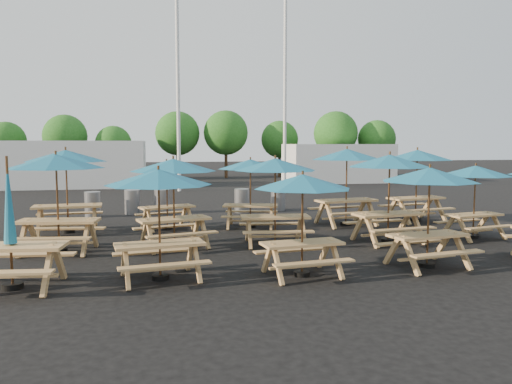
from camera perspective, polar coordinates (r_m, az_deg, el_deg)
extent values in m
plane|color=black|center=(14.44, 1.10, -4.91)|extent=(120.00, 120.00, 0.00)
cube|color=#A6774A|center=(10.03, -26.23, -5.63)|extent=(1.94, 0.91, 0.06)
cube|color=#A6774A|center=(10.73, -24.83, -6.53)|extent=(1.90, 0.44, 0.04)
cylinder|color=black|center=(10.19, -26.05, -9.61)|extent=(0.38, 0.38, 0.10)
cylinder|color=brown|center=(9.96, -26.33, -3.21)|extent=(0.05, 0.05, 2.40)
cone|color=#176387|center=(9.91, -26.43, -0.82)|extent=(0.23, 0.23, 1.57)
cube|color=#A6774A|center=(12.91, -21.67, -3.09)|extent=(1.95, 0.95, 0.06)
cube|color=#A6774A|center=(12.32, -22.62, -4.94)|extent=(1.89, 0.49, 0.04)
cube|color=#A6774A|center=(13.60, -20.72, -3.92)|extent=(1.89, 0.49, 0.04)
cylinder|color=black|center=(13.04, -21.56, -6.21)|extent=(0.37, 0.37, 0.10)
cylinder|color=brown|center=(12.86, -21.74, -1.21)|extent=(0.05, 0.05, 2.39)
cone|color=#176387|center=(12.79, -21.90, 3.28)|extent=(2.53, 2.53, 0.33)
cube|color=#A6774A|center=(15.67, -20.74, -1.52)|extent=(1.98, 0.91, 0.06)
cube|color=#A6774A|center=(15.01, -20.94, -3.01)|extent=(1.94, 0.43, 0.04)
cube|color=#A6774A|center=(16.41, -20.48, -2.30)|extent=(1.94, 0.43, 0.04)
cylinder|color=black|center=(15.77, -20.65, -4.18)|extent=(0.39, 0.39, 0.11)
cylinder|color=brown|center=(15.63, -20.79, 0.08)|extent=(0.05, 0.05, 2.46)
cone|color=#176387|center=(15.57, -20.92, 3.89)|extent=(2.52, 2.52, 0.34)
cube|color=#A6774A|center=(9.81, -10.94, -5.88)|extent=(1.77, 0.92, 0.06)
cube|color=#A6774A|center=(9.27, -10.31, -8.25)|extent=(1.70, 0.50, 0.04)
cube|color=#A6774A|center=(10.46, -11.45, -6.69)|extent=(1.70, 0.50, 0.04)
cylinder|color=black|center=(9.95, -10.87, -9.53)|extent=(0.34, 0.34, 0.09)
cylinder|color=brown|center=(9.74, -10.98, -3.66)|extent=(0.04, 0.04, 2.15)
cone|color=#176387|center=(9.64, -11.08, 1.67)|extent=(2.34, 2.34, 0.30)
cube|color=#A6774A|center=(12.72, -9.34, -3.08)|extent=(1.90, 1.16, 0.06)
cube|color=#A6774A|center=(12.15, -8.39, -4.83)|extent=(1.77, 0.73, 0.04)
cube|color=#A6774A|center=(13.38, -10.17, -3.91)|extent=(1.77, 0.73, 0.04)
cylinder|color=black|center=(12.84, -9.29, -6.08)|extent=(0.35, 0.35, 0.10)
cylinder|color=brown|center=(12.66, -9.37, -1.27)|extent=(0.04, 0.04, 2.27)
cone|color=#176387|center=(12.59, -9.44, 3.06)|extent=(2.66, 2.66, 0.32)
cube|color=#A6774A|center=(15.61, -10.11, -1.70)|extent=(1.76, 1.13, 0.05)
cube|color=#A6774A|center=(15.09, -9.34, -2.95)|extent=(1.63, 0.74, 0.04)
cube|color=#A6774A|center=(16.22, -10.79, -2.39)|extent=(1.63, 0.74, 0.04)
cylinder|color=black|center=(15.70, -10.07, -3.98)|extent=(0.33, 0.33, 0.09)
cylinder|color=brown|center=(15.57, -10.13, -0.33)|extent=(0.04, 0.04, 2.10)
cone|color=#176387|center=(15.51, -10.19, 2.94)|extent=(2.52, 2.52, 0.29)
cube|color=#A6774A|center=(9.94, 5.29, -5.85)|extent=(1.67, 0.83, 0.05)
cube|color=#A6774A|center=(9.48, 6.69, -8.03)|extent=(1.61, 0.43, 0.04)
cube|color=#A6774A|center=(10.52, 4.00, -6.64)|extent=(1.61, 0.43, 0.04)
cylinder|color=black|center=(10.08, 5.26, -9.27)|extent=(0.32, 0.32, 0.09)
cylinder|color=brown|center=(9.88, 5.31, -3.78)|extent=(0.04, 0.04, 2.04)
cone|color=#176387|center=(9.78, 5.35, 1.21)|extent=(2.17, 2.17, 0.28)
cube|color=#A6774A|center=(12.97, 2.20, -2.85)|extent=(1.83, 0.85, 0.06)
cube|color=#A6774A|center=(12.38, 2.59, -4.59)|extent=(1.79, 0.40, 0.04)
cube|color=#A6774A|center=(13.65, 1.83, -3.64)|extent=(1.79, 0.40, 0.04)
cylinder|color=black|center=(13.08, 2.18, -5.79)|extent=(0.35, 0.35, 0.10)
cylinder|color=brown|center=(12.91, 2.20, -1.07)|extent=(0.04, 0.04, 2.27)
cone|color=#176387|center=(12.84, 2.22, 3.17)|extent=(2.33, 2.33, 0.32)
cube|color=#A6774A|center=(15.62, -0.64, -1.55)|extent=(1.79, 1.03, 0.06)
cube|color=#A6774A|center=(15.04, -0.78, -2.86)|extent=(1.70, 0.62, 0.04)
cube|color=#A6774A|center=(16.26, -0.51, -2.23)|extent=(1.70, 0.62, 0.04)
cylinder|color=black|center=(15.71, -0.64, -3.89)|extent=(0.34, 0.34, 0.09)
cylinder|color=brown|center=(15.57, -0.64, -0.14)|extent=(0.04, 0.04, 2.16)
cone|color=#176387|center=(15.51, -0.64, 3.20)|extent=(2.46, 2.46, 0.30)
cube|color=#A6774A|center=(11.20, 19.04, -4.68)|extent=(1.76, 0.93, 0.06)
cube|color=#A6774A|center=(10.79, 21.07, -6.59)|extent=(1.69, 0.51, 0.04)
cube|color=#A6774A|center=(11.72, 17.09, -5.52)|extent=(1.69, 0.51, 0.04)
cylinder|color=black|center=(11.33, 18.93, -7.88)|extent=(0.34, 0.34, 0.09)
cylinder|color=brown|center=(11.14, 19.10, -2.75)|extent=(0.04, 0.04, 2.14)
cone|color=#176387|center=(11.05, 19.25, 1.89)|extent=(2.34, 2.34, 0.30)
cube|color=#A6774A|center=(13.69, 14.89, -2.46)|extent=(1.93, 0.98, 0.06)
cube|color=#A6774A|center=(13.19, 16.50, -4.11)|extent=(1.86, 0.53, 0.04)
cube|color=#A6774A|center=(14.30, 13.35, -3.29)|extent=(1.86, 0.53, 0.04)
cylinder|color=black|center=(13.81, 14.82, -5.36)|extent=(0.37, 0.37, 0.10)
cylinder|color=brown|center=(13.64, 14.93, -0.71)|extent=(0.05, 0.05, 2.36)
cone|color=#176387|center=(13.58, 15.04, 3.47)|extent=(2.54, 2.54, 0.33)
cube|color=#A6774A|center=(16.34, 10.26, -0.95)|extent=(2.04, 1.05, 0.06)
cube|color=#A6774A|center=(15.77, 11.53, -2.35)|extent=(1.96, 0.57, 0.04)
cube|color=#A6774A|center=(16.99, 9.05, -1.75)|extent=(1.96, 0.57, 0.04)
cylinder|color=black|center=(16.44, 10.22, -3.53)|extent=(0.39, 0.39, 0.11)
cylinder|color=brown|center=(16.30, 10.29, 0.59)|extent=(0.05, 0.05, 2.48)
cone|color=#176387|center=(16.24, 10.35, 4.27)|extent=(2.69, 2.69, 0.34)
cube|color=#A6774A|center=(15.09, 23.63, -2.40)|extent=(1.69, 0.93, 0.05)
cube|color=#A6774A|center=(14.73, 25.22, -3.66)|extent=(1.61, 0.54, 0.04)
cube|color=#A6774A|center=(15.54, 22.05, -3.09)|extent=(1.61, 0.54, 0.04)
cylinder|color=black|center=(15.18, 23.54, -4.69)|extent=(0.32, 0.32, 0.09)
cylinder|color=brown|center=(15.05, 23.68, -1.03)|extent=(0.04, 0.04, 2.04)
cone|color=#176387|center=(14.98, 23.81, 2.24)|extent=(2.28, 2.28, 0.28)
cube|color=#A6774A|center=(17.74, 17.82, -0.67)|extent=(2.01, 1.08, 0.06)
cube|color=#A6774A|center=(17.25, 19.25, -1.91)|extent=(1.93, 0.61, 0.04)
cube|color=#A6774A|center=(18.32, 16.41, -1.41)|extent=(1.93, 0.61, 0.04)
cylinder|color=black|center=(17.83, 17.75, -3.00)|extent=(0.38, 0.38, 0.11)
cylinder|color=brown|center=(17.71, 17.86, 0.73)|extent=(0.05, 0.05, 2.44)
cone|color=#176387|center=(17.65, 17.96, 4.06)|extent=(2.70, 2.70, 0.34)
cylinder|color=gray|center=(18.85, -18.17, -1.34)|extent=(0.56, 0.56, 0.91)
cylinder|color=gray|center=(19.24, -13.97, -1.10)|extent=(0.56, 0.56, 0.91)
cylinder|color=gray|center=(19.16, -10.70, -1.06)|extent=(0.56, 0.56, 0.91)
cylinder|color=gray|center=(19.08, -1.64, -0.99)|extent=(0.56, 0.56, 0.91)
cylinder|color=gray|center=(19.72, 2.53, -0.78)|extent=(0.56, 0.56, 0.91)
cylinder|color=silver|center=(28.13, -8.92, 12.36)|extent=(0.20, 0.20, 12.00)
cylinder|color=silver|center=(30.99, 3.33, 11.78)|extent=(0.20, 0.20, 12.00)
cube|color=silver|center=(32.34, -19.71, 3.04)|extent=(8.00, 4.00, 2.80)
cube|color=silver|center=(35.01, 9.28, 3.29)|extent=(7.00, 4.00, 2.60)
cylinder|color=#382314|center=(40.76, -26.53, 2.61)|extent=(0.24, 0.24, 1.92)
sphere|color=#1E5919|center=(40.73, -26.65, 5.25)|extent=(2.80, 2.80, 2.80)
cylinder|color=#382314|center=(38.46, -20.88, 2.85)|extent=(0.24, 0.24, 2.14)
sphere|color=#1E5919|center=(38.43, -20.98, 5.97)|extent=(3.11, 3.11, 3.11)
cylinder|color=#382314|center=(37.77, -15.91, 2.69)|extent=(0.24, 0.24, 1.78)
sphere|color=#1E5919|center=(37.73, -15.98, 5.34)|extent=(2.59, 2.59, 2.59)
cylinder|color=#382314|center=(38.67, -8.91, 3.29)|extent=(0.24, 0.24, 2.31)
sphere|color=#1E5919|center=(38.65, -8.96, 6.63)|extent=(3.36, 3.36, 3.36)
cylinder|color=#382314|center=(38.49, -3.44, 3.36)|extent=(0.24, 0.24, 2.35)
sphere|color=#1E5919|center=(38.47, -3.46, 6.77)|extent=(3.41, 3.41, 3.41)
cylinder|color=#382314|center=(39.67, 2.70, 3.19)|extent=(0.24, 0.24, 2.02)
sphere|color=#1E5919|center=(39.64, 2.72, 6.04)|extent=(2.94, 2.94, 2.94)
cylinder|color=#382314|center=(39.10, 9.05, 3.32)|extent=(0.24, 0.24, 2.32)
sphere|color=#1E5919|center=(39.08, 9.10, 6.65)|extent=(3.38, 3.38, 3.38)
cylinder|color=#382314|center=(40.39, 13.57, 3.09)|extent=(0.24, 0.24, 2.03)
sphere|color=#1E5919|center=(40.36, 13.64, 5.91)|extent=(2.95, 2.95, 2.95)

